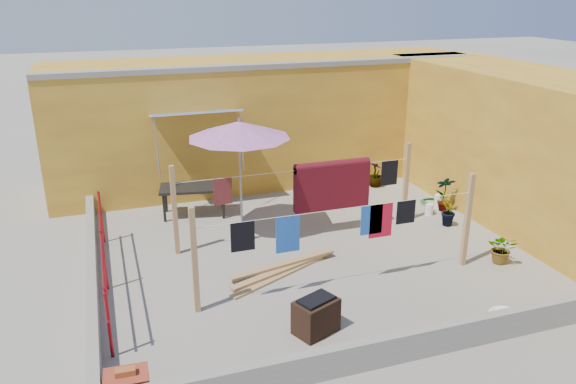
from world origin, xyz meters
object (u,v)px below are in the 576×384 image
object	(u,v)px
brazier	(316,315)
plant_back_a	(313,185)
patio_umbrella	(239,130)
water_jug_a	(429,209)
white_basin	(505,316)
green_hose	(431,202)
outdoor_table	(193,189)
water_jug_b	(439,201)

from	to	relation	value
brazier	plant_back_a	bearing A→B (deg)	69.21
patio_umbrella	water_jug_a	world-z (taller)	patio_umbrella
white_basin	water_jug_a	xyz separation A→B (m)	(1.19, 4.13, 0.09)
patio_umbrella	green_hose	distance (m)	5.26
brazier	white_basin	xyz separation A→B (m)	(2.96, -0.63, -0.23)
patio_umbrella	outdoor_table	world-z (taller)	patio_umbrella
green_hose	water_jug_a	bearing A→B (deg)	-126.70
brazier	water_jug_a	distance (m)	5.43
outdoor_table	white_basin	xyz separation A→B (m)	(3.89, -5.84, -0.58)
outdoor_table	water_jug_a	bearing A→B (deg)	-18.54
outdoor_table	green_hose	xyz separation A→B (m)	(5.54, -1.09, -0.59)
patio_umbrella	water_jug_a	bearing A→B (deg)	-4.91
patio_umbrella	white_basin	world-z (taller)	patio_umbrella
brazier	water_jug_a	size ratio (longest dim) A/B	2.48
green_hose	outdoor_table	bearing A→B (deg)	168.90
white_basin	green_hose	size ratio (longest dim) A/B	1.00
patio_umbrella	plant_back_a	size ratio (longest dim) A/B	3.12
water_jug_b	plant_back_a	xyz separation A→B (m)	(-2.65, 1.38, 0.24)
patio_umbrella	water_jug_a	xyz separation A→B (m)	(4.31, -0.37, -2.10)
brazier	green_hose	distance (m)	6.18
green_hose	patio_umbrella	bearing A→B (deg)	-177.03
patio_umbrella	outdoor_table	distance (m)	2.23
water_jug_b	patio_umbrella	bearing A→B (deg)	179.07
green_hose	plant_back_a	size ratio (longest dim) A/B	0.65
outdoor_table	water_jug_b	size ratio (longest dim) A/B	4.37
outdoor_table	patio_umbrella	bearing A→B (deg)	-59.88
water_jug_b	plant_back_a	world-z (taller)	plant_back_a
outdoor_table	green_hose	world-z (taller)	outdoor_table
water_jug_b	plant_back_a	bearing A→B (deg)	152.46
patio_umbrella	white_basin	xyz separation A→B (m)	(3.11, -4.50, -2.19)
water_jug_b	white_basin	bearing A→B (deg)	-110.50
water_jug_a	plant_back_a	distance (m)	2.77
white_basin	water_jug_b	bearing A→B (deg)	69.50
brazier	water_jug_a	xyz separation A→B (m)	(4.15, 3.50, -0.15)
brazier	plant_back_a	distance (m)	5.53
outdoor_table	brazier	world-z (taller)	outdoor_table
patio_umbrella	water_jug_b	bearing A→B (deg)	-0.93
brazier	water_jug_b	size ratio (longest dim) A/B	2.09
white_basin	green_hose	world-z (taller)	white_basin
white_basin	water_jug_b	world-z (taller)	water_jug_b
water_jug_b	brazier	bearing A→B (deg)	-140.57
patio_umbrella	plant_back_a	distance (m)	3.09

